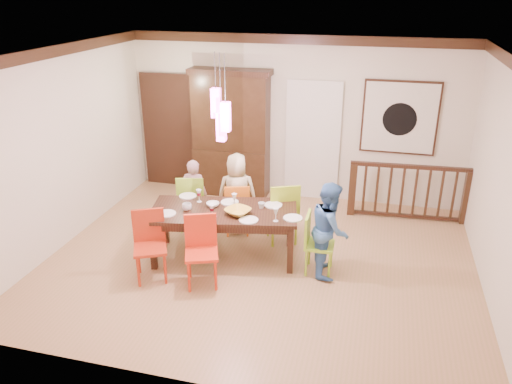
% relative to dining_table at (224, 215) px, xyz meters
% --- Properties ---
extents(floor, '(6.00, 6.00, 0.00)m').
position_rel_dining_table_xyz_m(floor, '(0.52, 0.03, -0.66)').
color(floor, '#A78351').
rests_on(floor, ground).
extents(ceiling, '(6.00, 6.00, 0.00)m').
position_rel_dining_table_xyz_m(ceiling, '(0.52, 0.03, 2.24)').
color(ceiling, white).
rests_on(ceiling, wall_back).
extents(wall_back, '(6.00, 0.00, 6.00)m').
position_rel_dining_table_xyz_m(wall_back, '(0.52, 2.53, 0.79)').
color(wall_back, beige).
rests_on(wall_back, floor).
extents(wall_left, '(0.00, 5.00, 5.00)m').
position_rel_dining_table_xyz_m(wall_left, '(-2.48, 0.03, 0.79)').
color(wall_left, beige).
rests_on(wall_left, floor).
extents(wall_right, '(0.00, 5.00, 5.00)m').
position_rel_dining_table_xyz_m(wall_right, '(3.52, 0.03, 0.79)').
color(wall_right, beige).
rests_on(wall_right, floor).
extents(crown_molding, '(6.00, 5.00, 0.16)m').
position_rel_dining_table_xyz_m(crown_molding, '(0.52, 0.03, 2.16)').
color(crown_molding, black).
rests_on(crown_molding, wall_back).
extents(panel_door, '(1.04, 0.07, 2.24)m').
position_rel_dining_table_xyz_m(panel_door, '(-1.88, 2.48, 0.39)').
color(panel_door, black).
rests_on(panel_door, wall_back).
extents(white_doorway, '(0.97, 0.05, 2.22)m').
position_rel_dining_table_xyz_m(white_doorway, '(0.87, 2.50, 0.39)').
color(white_doorway, silver).
rests_on(white_doorway, wall_back).
extents(painting, '(1.25, 0.06, 1.25)m').
position_rel_dining_table_xyz_m(painting, '(2.32, 2.49, 0.94)').
color(painting, black).
rests_on(painting, wall_back).
extents(pendant_cluster, '(0.27, 0.21, 1.14)m').
position_rel_dining_table_xyz_m(pendant_cluster, '(0.00, -0.00, 1.44)').
color(pendant_cluster, '#F549B8').
rests_on(pendant_cluster, ceiling).
extents(dining_table, '(2.19, 1.31, 0.75)m').
position_rel_dining_table_xyz_m(dining_table, '(0.00, 0.00, 0.00)').
color(dining_table, black).
rests_on(dining_table, floor).
extents(chair_far_left, '(0.51, 0.51, 0.94)m').
position_rel_dining_table_xyz_m(chair_far_left, '(-0.77, 0.75, -0.13)').
color(chair_far_left, '#97D133').
rests_on(chair_far_left, floor).
extents(chair_far_mid, '(0.48, 0.48, 0.85)m').
position_rel_dining_table_xyz_m(chair_far_mid, '(-0.04, 0.79, -0.18)').
color(chair_far_mid, orange).
rests_on(chair_far_mid, floor).
extents(chair_far_right, '(0.58, 0.58, 0.98)m').
position_rel_dining_table_xyz_m(chair_far_right, '(0.70, 0.69, -0.10)').
color(chair_far_right, '#97B622').
rests_on(chair_far_right, floor).
extents(chair_near_left, '(0.57, 0.57, 0.94)m').
position_rel_dining_table_xyz_m(chair_near_left, '(-0.77, -0.80, -0.12)').
color(chair_near_left, '#B02D14').
rests_on(chair_near_left, floor).
extents(chair_near_mid, '(0.54, 0.54, 0.93)m').
position_rel_dining_table_xyz_m(chair_near_mid, '(-0.06, -0.76, -0.13)').
color(chair_near_mid, red).
rests_on(chair_near_mid, floor).
extents(chair_end_right, '(0.39, 0.39, 0.85)m').
position_rel_dining_table_xyz_m(chair_end_right, '(1.38, -0.07, -0.18)').
color(chair_end_right, '#99D12C').
rests_on(chair_end_right, floor).
extents(china_hutch, '(1.47, 0.46, 2.32)m').
position_rel_dining_table_xyz_m(china_hutch, '(-0.60, 2.33, 0.50)').
color(china_hutch, black).
rests_on(china_hutch, floor).
extents(balustrade, '(1.97, 0.20, 0.96)m').
position_rel_dining_table_xyz_m(balustrade, '(2.58, 1.98, -0.16)').
color(balustrade, black).
rests_on(balustrade, floor).
extents(person_far_left, '(0.45, 0.32, 1.15)m').
position_rel_dining_table_xyz_m(person_far_left, '(-0.76, 0.80, -0.09)').
color(person_far_left, '#D4A1B0').
rests_on(person_far_left, floor).
extents(person_far_mid, '(0.71, 0.56, 1.28)m').
position_rel_dining_table_xyz_m(person_far_mid, '(-0.07, 0.89, -0.03)').
color(person_far_mid, beige).
rests_on(person_far_mid, floor).
extents(person_end_right, '(0.58, 0.70, 1.31)m').
position_rel_dining_table_xyz_m(person_end_right, '(1.50, -0.04, -0.01)').
color(person_end_right, '#4174B8').
rests_on(person_end_right, floor).
extents(serving_bowl, '(0.44, 0.44, 0.08)m').
position_rel_dining_table_xyz_m(serving_bowl, '(0.24, -0.09, 0.13)').
color(serving_bowl, gold).
rests_on(serving_bowl, dining_table).
extents(small_bowl, '(0.22, 0.22, 0.06)m').
position_rel_dining_table_xyz_m(small_bowl, '(-0.18, 0.07, 0.12)').
color(small_bowl, white).
rests_on(small_bowl, dining_table).
extents(cup_left, '(0.16, 0.16, 0.10)m').
position_rel_dining_table_xyz_m(cup_left, '(-0.49, -0.15, 0.14)').
color(cup_left, silver).
rests_on(cup_left, dining_table).
extents(cup_right, '(0.11, 0.11, 0.09)m').
position_rel_dining_table_xyz_m(cup_right, '(0.50, 0.18, 0.13)').
color(cup_right, silver).
rests_on(cup_right, dining_table).
extents(plate_far_left, '(0.26, 0.26, 0.01)m').
position_rel_dining_table_xyz_m(plate_far_left, '(-0.66, 0.31, 0.09)').
color(plate_far_left, white).
rests_on(plate_far_left, dining_table).
extents(plate_far_mid, '(0.26, 0.26, 0.01)m').
position_rel_dining_table_xyz_m(plate_far_mid, '(0.01, 0.25, 0.09)').
color(plate_far_mid, white).
rests_on(plate_far_mid, dining_table).
extents(plate_far_right, '(0.26, 0.26, 0.01)m').
position_rel_dining_table_xyz_m(plate_far_right, '(0.65, 0.31, 0.09)').
color(plate_far_right, white).
rests_on(plate_far_right, dining_table).
extents(plate_near_left, '(0.26, 0.26, 0.01)m').
position_rel_dining_table_xyz_m(plate_near_left, '(-0.72, -0.33, 0.09)').
color(plate_near_left, white).
rests_on(plate_near_left, dining_table).
extents(plate_near_mid, '(0.26, 0.26, 0.01)m').
position_rel_dining_table_xyz_m(plate_near_mid, '(0.43, -0.25, 0.09)').
color(plate_near_mid, white).
rests_on(plate_near_mid, dining_table).
extents(plate_end_right, '(0.26, 0.26, 0.01)m').
position_rel_dining_table_xyz_m(plate_end_right, '(1.00, -0.04, 0.09)').
color(plate_end_right, white).
rests_on(plate_end_right, dining_table).
extents(wine_glass_a, '(0.08, 0.08, 0.19)m').
position_rel_dining_table_xyz_m(wine_glass_a, '(-0.43, 0.17, 0.18)').
color(wine_glass_a, '#590C19').
rests_on(wine_glass_a, dining_table).
extents(wine_glass_b, '(0.08, 0.08, 0.19)m').
position_rel_dining_table_xyz_m(wine_glass_b, '(0.11, 0.16, 0.18)').
color(wine_glass_b, silver).
rests_on(wine_glass_b, dining_table).
extents(wine_glass_c, '(0.08, 0.08, 0.19)m').
position_rel_dining_table_xyz_m(wine_glass_c, '(-0.07, -0.29, 0.18)').
color(wine_glass_c, '#590C19').
rests_on(wine_glass_c, dining_table).
extents(wine_glass_d, '(0.08, 0.08, 0.19)m').
position_rel_dining_table_xyz_m(wine_glass_d, '(0.79, -0.17, 0.18)').
color(wine_glass_d, silver).
rests_on(wine_glass_d, dining_table).
extents(napkin, '(0.18, 0.14, 0.01)m').
position_rel_dining_table_xyz_m(napkin, '(-0.11, -0.31, 0.09)').
color(napkin, '#D83359').
rests_on(napkin, dining_table).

